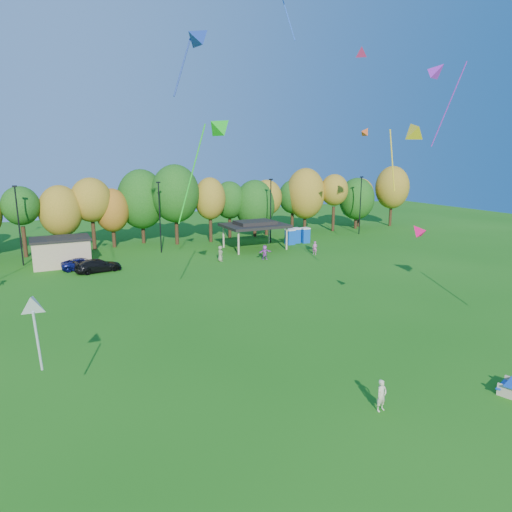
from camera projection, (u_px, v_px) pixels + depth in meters
name	position (u px, v px, depth m)	size (l,w,h in m)	color
ground	(327.00, 405.00, 23.12)	(160.00, 160.00, 0.00)	#19600F
tree_line	(127.00, 204.00, 61.25)	(93.57, 10.55, 11.15)	black
lamp_posts	(160.00, 215.00, 57.95)	(64.50, 0.25, 9.09)	black
utility_building	(61.00, 252.00, 51.74)	(6.30, 4.30, 3.25)	tan
pavilion	(255.00, 225.00, 60.86)	(8.20, 6.20, 3.77)	tan
porta_potties	(297.00, 236.00, 64.94)	(3.75, 1.77, 2.18)	#0D48B3
kite_flyer	(382.00, 395.00, 22.43)	(0.59, 0.39, 1.63)	beige
car_c	(83.00, 264.00, 50.31)	(2.07, 4.48, 1.25)	#0E1357
car_d	(98.00, 265.00, 49.21)	(1.97, 4.86, 1.41)	black
far_person_0	(315.00, 248.00, 57.68)	(0.62, 0.41, 1.70)	#C45C99
far_person_2	(265.00, 252.00, 54.91)	(1.65, 0.52, 1.77)	#AB48AE
far_person_4	(220.00, 254.00, 54.00)	(0.91, 0.59, 1.86)	#80845A
kite_2	(438.00, 70.00, 44.73)	(2.28, 4.96, 8.50)	purple
kite_4	(366.00, 131.00, 54.53)	(1.58, 1.24, 1.47)	#C64717
kite_5	(222.00, 127.00, 30.41)	(4.36, 1.99, 7.44)	#17B118
kite_6	(32.00, 304.00, 18.16)	(1.17, 2.21, 3.49)	silver
kite_9	(201.00, 36.00, 28.34)	(2.93, 1.70, 4.62)	navy
kite_11	(417.00, 230.00, 30.33)	(1.27, 1.45, 1.22)	#D90C4D
kite_13	(413.00, 130.00, 33.81)	(2.19, 3.49, 5.66)	gold
kite_15	(362.00, 51.00, 39.24)	(1.75, 1.81, 1.47)	#E32567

